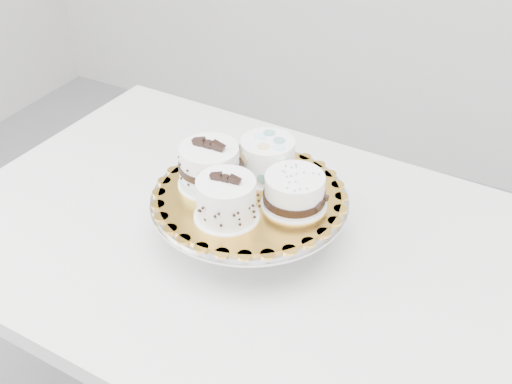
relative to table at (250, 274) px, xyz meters
The scene contains 7 objects.
table is the anchor object (origin of this frame).
cake_stand 0.15m from the table, 50.19° to the right, with size 0.34×0.34×0.09m.
cake_board 0.18m from the table, 50.19° to the right, with size 0.31×0.31×0.00m, color orange.
cake_swirl 0.23m from the table, 91.17° to the right, with size 0.11×0.11×0.08m.
cake_banded 0.23m from the table, behind, with size 0.11×0.11×0.09m.
cake_dots 0.23m from the table, 88.82° to the left, with size 0.12×0.12×0.07m.
cake_ribbon 0.23m from the table, ahead, with size 0.11×0.11×0.06m.
Camera 1 is at (0.52, -0.54, 1.48)m, focal length 45.00 mm.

